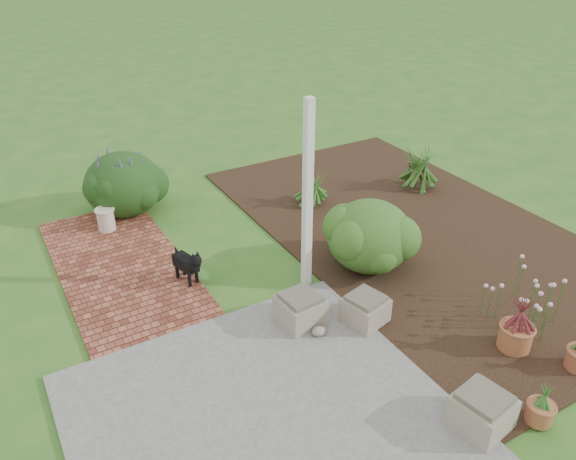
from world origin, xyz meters
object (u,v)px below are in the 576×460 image
cream_ceramic_urn (106,219)px  evergreen_shrub (370,234)px  stone_trough_near (482,412)px  black_dog (188,263)px

cream_ceramic_urn → evergreen_shrub: evergreen_shrub is taller
stone_trough_near → black_dog: bearing=112.7°
stone_trough_near → evergreen_shrub: evergreen_shrub is taller
evergreen_shrub → cream_ceramic_urn: bearing=135.7°
stone_trough_near → cream_ceramic_urn: (-2.08, 5.55, 0.01)m
stone_trough_near → evergreen_shrub: bearing=74.4°
black_dog → cream_ceramic_urn: size_ratio=1.60×
stone_trough_near → cream_ceramic_urn: 5.93m
black_dog → cream_ceramic_urn: (-0.58, 1.95, -0.12)m
black_dog → cream_ceramic_urn: bearing=91.0°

